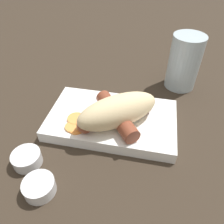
# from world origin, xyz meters

# --- Properties ---
(ground_plane) EXTENTS (3.00, 3.00, 0.00)m
(ground_plane) POSITION_xyz_m (0.00, 0.00, 0.00)
(ground_plane) COLOR #33281E
(food_tray) EXTENTS (0.27, 0.16, 0.03)m
(food_tray) POSITION_xyz_m (0.00, 0.00, 0.01)
(food_tray) COLOR white
(food_tray) RESTS_ON ground_plane
(bread_roll) EXTENTS (0.17, 0.15, 0.06)m
(bread_roll) POSITION_xyz_m (-0.02, 0.02, 0.06)
(bread_roll) COLOR beige
(bread_roll) RESTS_ON food_tray
(sausage) EXTENTS (0.14, 0.13, 0.03)m
(sausage) POSITION_xyz_m (-0.01, 0.01, 0.04)
(sausage) COLOR brown
(sausage) RESTS_ON food_tray
(pickled_veggies) EXTENTS (0.05, 0.07, 0.00)m
(pickled_veggies) POSITION_xyz_m (0.07, 0.04, 0.03)
(pickled_veggies) COLOR #F99E4C
(pickled_veggies) RESTS_ON food_tray
(condiment_cup_near) EXTENTS (0.05, 0.05, 0.02)m
(condiment_cup_near) POSITION_xyz_m (0.13, 0.13, 0.01)
(condiment_cup_near) COLOR silver
(condiment_cup_near) RESTS_ON ground_plane
(condiment_cup_far) EXTENTS (0.05, 0.05, 0.02)m
(condiment_cup_far) POSITION_xyz_m (0.08, 0.18, 0.01)
(condiment_cup_far) COLOR silver
(condiment_cup_far) RESTS_ON ground_plane
(drink_glass) EXTENTS (0.08, 0.08, 0.14)m
(drink_glass) POSITION_xyz_m (-0.15, -0.18, 0.07)
(drink_glass) COLOR silver
(drink_glass) RESTS_ON ground_plane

